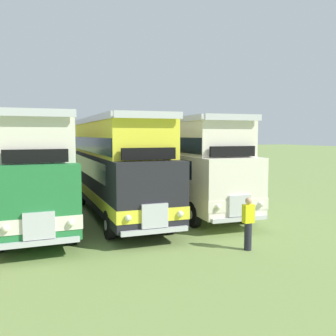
% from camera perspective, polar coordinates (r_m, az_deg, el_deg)
% --- Properties ---
extents(bus_fifth_in_row, '(2.69, 10.64, 4.52)m').
position_cam_1_polar(bus_fifth_in_row, '(16.79, -20.11, 0.06)').
color(bus_fifth_in_row, '#237538').
rests_on(bus_fifth_in_row, ground).
extents(bus_sixth_in_row, '(2.88, 10.74, 4.52)m').
position_cam_1_polar(bus_sixth_in_row, '(17.34, -7.81, 0.47)').
color(bus_sixth_in_row, black).
rests_on(bus_sixth_in_row, ground).
extents(bus_seventh_in_row, '(3.19, 11.13, 4.52)m').
position_cam_1_polar(bus_seventh_in_row, '(19.15, 2.50, 0.95)').
color(bus_seventh_in_row, silver).
rests_on(bus_seventh_in_row, ground).
extents(marshal_person, '(0.36, 0.24, 1.73)m').
position_cam_1_polar(marshal_person, '(12.54, 12.06, -8.18)').
color(marshal_person, '#23232D').
rests_on(marshal_person, ground).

